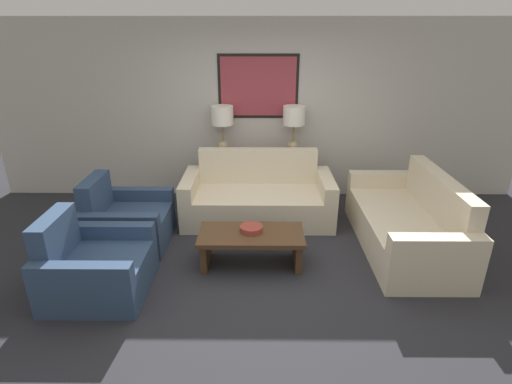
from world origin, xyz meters
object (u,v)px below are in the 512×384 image
couch_by_back_wall (258,198)px  table_lamp_right (294,121)px  couch_by_side (407,224)px  decorative_bowl (251,229)px  coffee_table (251,241)px  table_lamp_left (222,120)px  console_table (258,177)px  armchair_near_back_wall (126,221)px  armchair_near_camera (95,267)px

couch_by_back_wall → table_lamp_right: bearing=51.7°
couch_by_side → decorative_bowl: couch_by_side is taller
coffee_table → couch_by_side: bearing=12.4°
couch_by_back_wall → decorative_bowl: bearing=-93.4°
table_lamp_left → table_lamp_right: size_ratio=1.00×
console_table → couch_by_back_wall: (0.00, -0.66, -0.07)m
coffee_table → table_lamp_left: bearing=103.7°
coffee_table → couch_by_back_wall: bearing=86.7°
table_lamp_right → couch_by_back_wall: bearing=-128.3°
table_lamp_right → couch_by_back_wall: (-0.52, -0.66, -0.95)m
table_lamp_right → decorative_bowl: 2.08m
decorative_bowl → armchair_near_back_wall: bearing=163.3°
console_table → armchair_near_camera: size_ratio=1.57×
table_lamp_right → armchair_near_back_wall: (-2.15, -1.35, -0.97)m
console_table → table_lamp_right: table_lamp_right is taller
console_table → armchair_near_back_wall: (-1.63, -1.35, -0.10)m
couch_by_back_wall → decorative_bowl: couch_by_back_wall is taller
couch_by_side → armchair_near_back_wall: (-3.44, 0.10, -0.02)m
table_lamp_left → decorative_bowl: (0.45, -1.82, -0.82)m
couch_by_side → armchair_near_camera: couch_by_side is taller
decorative_bowl → couch_by_side: bearing=11.2°
decorative_bowl → armchair_near_camera: (-1.56, -0.55, -0.15)m
coffee_table → armchair_near_back_wall: (-1.56, 0.51, -0.02)m
couch_by_side → decorative_bowl: size_ratio=8.05×
armchair_near_back_wall → armchair_near_camera: 1.02m
coffee_table → decorative_bowl: (-0.00, 0.04, 0.14)m
console_table → table_lamp_right: (0.52, 0.00, 0.88)m
console_table → decorative_bowl: (-0.07, -1.82, 0.05)m
couch_by_side → couch_by_back_wall: bearing=156.6°
armchair_near_back_wall → coffee_table: bearing=-18.1°
table_lamp_left → armchair_near_back_wall: 2.00m
table_lamp_left → table_lamp_right: 1.04m
couch_by_back_wall → coffee_table: bearing=-93.3°
coffee_table → decorative_bowl: decorative_bowl is taller
table_lamp_right → armchair_near_back_wall: table_lamp_right is taller
console_table → coffee_table: size_ratio=1.27×
decorative_bowl → armchair_near_camera: 1.66m
table_lamp_left → couch_by_side: 2.90m
console_table → table_lamp_right: bearing=0.0°
table_lamp_left → coffee_table: size_ratio=0.61×
table_lamp_left → couch_by_back_wall: bearing=-51.7°
armchair_near_back_wall → couch_by_back_wall: bearing=22.9°
decorative_bowl → table_lamp_left: bearing=104.0°
couch_by_side → coffee_table: bearing=-167.6°
console_table → coffee_table: 1.86m
armchair_near_back_wall → console_table: bearing=39.6°
couch_by_back_wall → armchair_near_camera: couch_by_back_wall is taller
console_table → couch_by_side: (1.81, -1.44, -0.07)m
couch_by_side → decorative_bowl: 1.92m
console_table → couch_by_side: bearing=-38.6°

